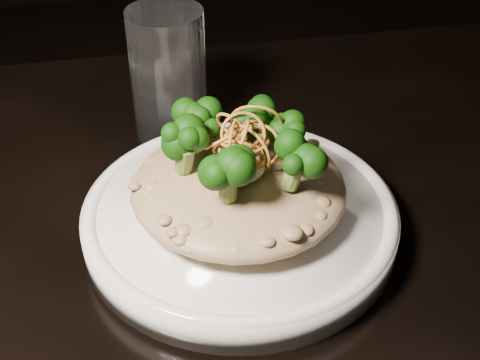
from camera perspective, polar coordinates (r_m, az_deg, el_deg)
The scene contains 7 objects.
table at distance 0.59m, azimuth -2.69°, elevation -13.71°, with size 1.10×0.80×0.75m.
plate at distance 0.56m, azimuth 0.00°, elevation -3.39°, with size 0.26×0.26×0.03m, color white.
risotto at distance 0.54m, azimuth -0.10°, elevation -0.64°, with size 0.18×0.18×0.04m, color brown.
broccoli at distance 0.52m, azimuth 0.10°, elevation 2.79°, with size 0.11×0.11×0.04m, color black, non-canonical shape.
cheese at distance 0.52m, azimuth -0.44°, elevation 1.22°, with size 0.05×0.05×0.01m, color silver.
shallots at distance 0.51m, azimuth 0.37°, elevation 3.83°, with size 0.05×0.05×0.03m, color brown, non-canonical shape.
drinking_glass at distance 0.67m, azimuth -6.14°, elevation 8.97°, with size 0.07×0.07×0.13m, color silver.
Camera 1 is at (-0.05, -0.37, 1.13)m, focal length 50.00 mm.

